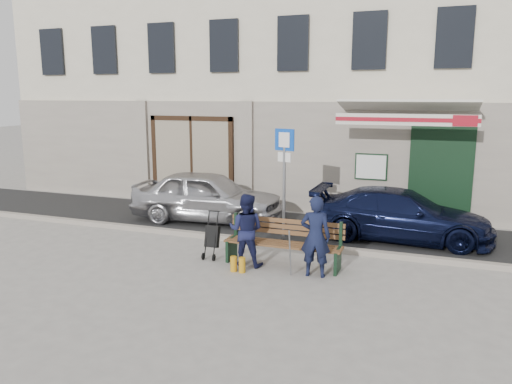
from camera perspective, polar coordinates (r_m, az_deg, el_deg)
The scene contains 11 objects.
ground at distance 10.39m, azimuth -3.76°, elevation -8.07°, with size 80.00×80.00×0.00m, color #9E9991.
asphalt_lane at distance 13.15m, azimuth 1.72°, elevation -3.89°, with size 60.00×3.20×0.01m, color #282828.
curb at distance 11.69m, azimuth -0.77°, elevation -5.54°, with size 60.00×0.18×0.12m, color #9E9384.
building at distance 17.93m, azimuth 7.50°, elevation 16.04°, with size 20.00×8.27×10.00m.
car_silver at distance 13.57m, azimuth -5.58°, elevation -0.46°, with size 1.65×4.09×1.39m, color #BBBAC0.
car_navy at distance 12.29m, azimuth 16.23°, elevation -2.53°, with size 1.69×4.17×1.21m, color black.
parking_sign at distance 11.35m, azimuth 3.25°, elevation 2.81°, with size 0.48×0.15×2.65m.
bench at distance 10.11m, azimuth 2.85°, elevation -5.87°, with size 2.40×1.17×0.98m.
man at distance 9.48m, azimuth 6.81°, elevation -5.07°, with size 0.57×0.37×1.56m, color #121732.
woman at distance 10.02m, azimuth -1.15°, elevation -4.36°, with size 0.72×0.56×1.47m, color #16193C.
stroller at distance 10.60m, azimuth -5.04°, elevation -5.20°, with size 0.29×0.41×0.99m.
Camera 1 is at (4.01, -8.96, 3.41)m, focal length 35.00 mm.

